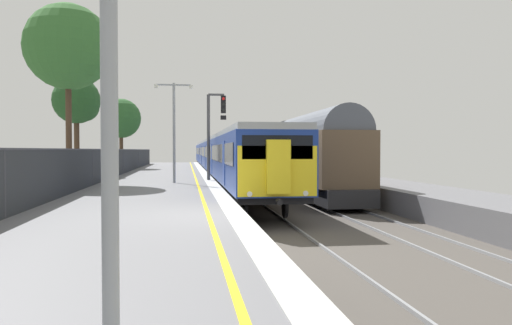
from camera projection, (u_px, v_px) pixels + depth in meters
ground at (317, 235)px, 13.46m from camera, size 17.40×110.00×1.21m
commuter_train_at_platform at (218, 155)px, 47.24m from camera, size 2.83×63.05×3.81m
freight_train_adjacent_track at (261, 152)px, 46.09m from camera, size 2.60×51.56×4.71m
signal_gantry at (213, 126)px, 27.94m from camera, size 1.10×0.24×4.94m
platform_lamp_mid at (174, 124)px, 25.61m from camera, size 2.00×0.20×5.22m
platform_back_fence at (4, 182)px, 12.27m from camera, size 0.07×99.00×1.79m
background_tree_left at (66, 49)px, 25.54m from camera, size 4.45×4.45×9.32m
background_tree_centre at (122, 120)px, 45.92m from camera, size 3.69×3.69×6.53m
background_tree_right at (78, 102)px, 33.24m from camera, size 3.18×3.18×6.69m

